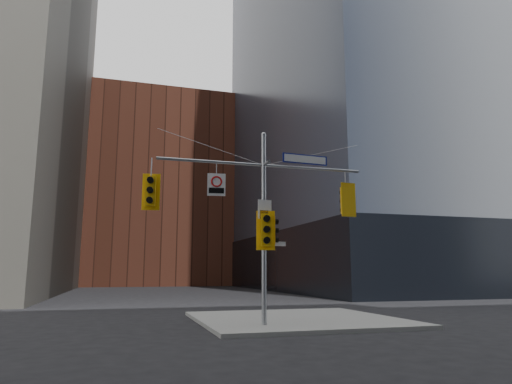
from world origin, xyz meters
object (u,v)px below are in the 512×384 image
street_sign_blade (305,159)px  traffic_light_pole_front (266,230)px  traffic_light_pole_side (272,230)px  traffic_light_west_arm (151,191)px  regulatory_sign_arm (216,184)px  signal_assembly (264,207)px  traffic_light_east_arm (346,200)px

street_sign_blade → traffic_light_pole_front: bearing=-175.2°
traffic_light_pole_side → traffic_light_pole_front: (-0.32, -0.27, -0.01)m
traffic_light_west_arm → regulatory_sign_arm: regulatory_sign_arm is taller
signal_assembly → street_sign_blade: (1.70, 0.00, 1.93)m
traffic_light_pole_front → regulatory_sign_arm: bearing=-175.6°
traffic_light_west_arm → traffic_light_pole_front: size_ratio=0.90×
street_sign_blade → signal_assembly: bearing=175.9°
traffic_light_pole_side → traffic_light_west_arm: bearing=90.9°
traffic_light_pole_front → regulatory_sign_arm: 2.47m
traffic_light_west_arm → traffic_light_pole_front: 4.35m
traffic_light_west_arm → street_sign_blade: street_sign_blade is taller
signal_assembly → street_sign_blade: signal_assembly is taller
traffic_light_pole_side → regulatory_sign_arm: 2.70m
signal_assembly → traffic_light_west_arm: bearing=179.8°
traffic_light_west_arm → traffic_light_east_arm: 7.56m
signal_assembly → traffic_light_pole_side: bearing=1.1°
street_sign_blade → traffic_light_pole_side: bearing=175.7°
traffic_light_west_arm → traffic_light_pole_side: size_ratio=1.28×
signal_assembly → regulatory_sign_arm: bearing=-179.4°
traffic_light_east_arm → regulatory_sign_arm: bearing=-5.6°
signal_assembly → regulatory_sign_arm: signal_assembly is taller
traffic_light_pole_side → regulatory_sign_arm: size_ratio=1.22×
traffic_light_pole_side → street_sign_blade: bearing=-89.1°
traffic_light_east_arm → traffic_light_pole_front: traffic_light_east_arm is taller
signal_assembly → traffic_light_pole_front: size_ratio=5.52×
traffic_light_west_arm → street_sign_blade: 6.05m
street_sign_blade → regulatory_sign_arm: (-3.51, -0.02, -1.17)m
traffic_light_west_arm → traffic_light_east_arm: bearing=9.1°
signal_assembly → traffic_light_pole_side: (0.32, 0.01, -0.89)m
street_sign_blade → regulatory_sign_arm: street_sign_blade is taller
signal_assembly → traffic_light_east_arm: signal_assembly is taller
traffic_light_pole_side → traffic_light_pole_front: size_ratio=0.70×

